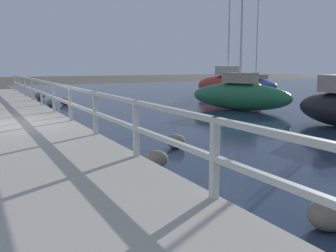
% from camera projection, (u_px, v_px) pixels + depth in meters
% --- Properties ---
extents(ground_plane, '(120.00, 120.00, 0.00)m').
position_uv_depth(ground_plane, '(4.00, 137.00, 11.51)').
color(ground_plane, '#4C473D').
extents(dock_walkway, '(4.16, 36.00, 0.35)m').
position_uv_depth(dock_walkway, '(4.00, 131.00, 11.49)').
color(dock_walkway, '#B2AD9E').
rests_on(dock_walkway, ground).
extents(railing, '(0.10, 32.50, 1.08)m').
position_uv_depth(railing, '(70.00, 97.00, 12.23)').
color(railing, silver).
rests_on(railing, dock_walkway).
extents(boulder_downstream, '(0.51, 0.46, 0.38)m').
position_uv_depth(boulder_downstream, '(51.00, 103.00, 19.78)').
color(boulder_downstream, '#666056').
rests_on(boulder_downstream, ground).
extents(boulder_upstream, '(0.62, 0.56, 0.47)m').
position_uv_depth(boulder_upstream, '(40.00, 96.00, 23.82)').
color(boulder_upstream, '#666056').
rests_on(boulder_upstream, ground).
extents(boulder_mid_strip, '(0.49, 0.44, 0.37)m').
position_uv_depth(boulder_mid_strip, '(176.00, 141.00, 9.91)').
color(boulder_mid_strip, slate).
rests_on(boulder_mid_strip, ground).
extents(boulder_far_strip, '(0.56, 0.51, 0.42)m').
position_uv_depth(boulder_far_strip, '(65.00, 101.00, 20.43)').
color(boulder_far_strip, gray).
rests_on(boulder_far_strip, ground).
extents(boulder_water_edge, '(0.47, 0.43, 0.35)m').
position_uv_depth(boulder_water_edge, '(157.00, 159.00, 8.09)').
color(boulder_water_edge, '#666056').
rests_on(boulder_water_edge, ground).
extents(boulder_near_dock, '(0.55, 0.50, 0.42)m').
position_uv_depth(boulder_near_dock, '(328.00, 214.00, 5.00)').
color(boulder_near_dock, '#666056').
rests_on(boulder_near_dock, ground).
extents(sailboat_blue, '(2.11, 6.05, 7.81)m').
position_uv_depth(sailboat_blue, '(256.00, 83.00, 32.65)').
color(sailboat_blue, '#2D4C9E').
rests_on(sailboat_blue, water_surface).
extents(sailboat_red, '(2.01, 5.81, 8.30)m').
position_uv_depth(sailboat_red, '(228.00, 85.00, 24.85)').
color(sailboat_red, red).
rests_on(sailboat_red, water_surface).
extents(sailboat_green, '(3.17, 5.09, 8.14)m').
position_uv_depth(sailboat_green, '(240.00, 95.00, 18.11)').
color(sailboat_green, '#236B42').
rests_on(sailboat_green, water_surface).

